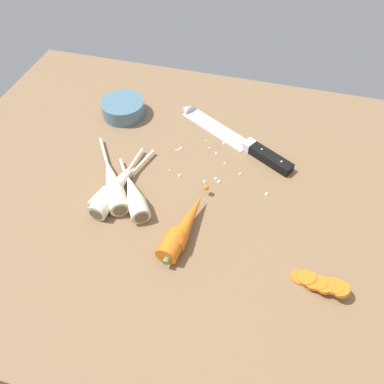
% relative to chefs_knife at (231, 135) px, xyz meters
% --- Properties ---
extents(ground_plane, '(1.20, 0.90, 0.04)m').
position_rel_chefs_knife_xyz_m(ground_plane, '(-0.04, -0.19, -0.03)').
color(ground_plane, brown).
extents(chefs_knife, '(0.32, 0.20, 0.04)m').
position_rel_chefs_knife_xyz_m(chefs_knife, '(0.00, 0.00, 0.00)').
color(chefs_knife, silver).
rests_on(chefs_knife, ground_plane).
extents(whole_carrot, '(0.06, 0.20, 0.04)m').
position_rel_chefs_knife_xyz_m(whole_carrot, '(-0.03, -0.31, 0.01)').
color(whole_carrot, orange).
rests_on(whole_carrot, ground_plane).
extents(parsnip_front, '(0.05, 0.22, 0.04)m').
position_rel_chefs_knife_xyz_m(parsnip_front, '(-0.20, -0.25, 0.01)').
color(parsnip_front, beige).
rests_on(parsnip_front, ground_plane).
extents(parsnip_mid_left, '(0.08, 0.21, 0.04)m').
position_rel_chefs_knife_xyz_m(parsnip_mid_left, '(-0.20, -0.25, 0.01)').
color(parsnip_mid_left, beige).
rests_on(parsnip_mid_left, ground_plane).
extents(parsnip_mid_right, '(0.15, 0.21, 0.04)m').
position_rel_chefs_knife_xyz_m(parsnip_mid_right, '(-0.21, -0.23, 0.01)').
color(parsnip_mid_right, beige).
rests_on(parsnip_mid_right, ground_plane).
extents(parsnip_back, '(0.13, 0.17, 0.04)m').
position_rel_chefs_knife_xyz_m(parsnip_back, '(-0.15, -0.25, 0.01)').
color(parsnip_back, beige).
rests_on(parsnip_back, ground_plane).
extents(carrot_slice_stack, '(0.10, 0.05, 0.04)m').
position_rel_chefs_knife_xyz_m(carrot_slice_stack, '(0.23, -0.35, 0.01)').
color(carrot_slice_stack, orange).
rests_on(carrot_slice_stack, ground_plane).
extents(prep_bowl, '(0.11, 0.11, 0.04)m').
position_rel_chefs_knife_xyz_m(prep_bowl, '(-0.29, 0.01, 0.01)').
color(prep_bowl, slate).
rests_on(prep_bowl, ground_plane).
extents(mince_crumbs, '(0.23, 0.14, 0.01)m').
position_rel_chefs_knife_xyz_m(mince_crumbs, '(-0.02, -0.11, -0.00)').
color(mince_crumbs, beige).
rests_on(mince_crumbs, ground_plane).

